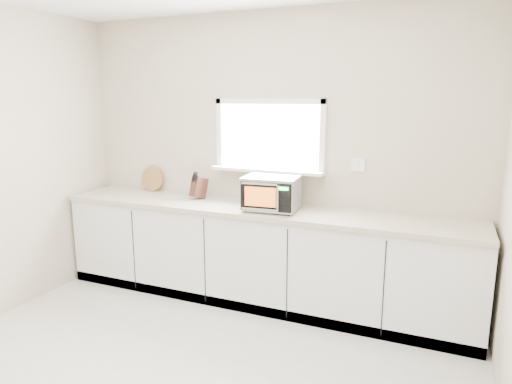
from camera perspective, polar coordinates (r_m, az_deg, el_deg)
The scene contains 7 objects.
back_wall at distance 4.40m, azimuth 1.72°, elevation 4.59°, with size 4.00×0.17×2.70m.
cabinets at distance 4.34m, azimuth 0.19°, elevation -8.04°, with size 3.92×0.60×0.88m, color silver.
countertop at distance 4.20m, azimuth 0.14°, elevation -2.16°, with size 3.92×0.64×0.04m, color #B9B099.
microwave at distance 4.06m, azimuth 1.95°, elevation -0.08°, with size 0.50×0.41×0.30m.
knife_block at distance 4.56m, azimuth -7.18°, elevation 0.62°, with size 0.15×0.21×0.28m.
cutting_board at distance 5.03m, azimuth -12.84°, elevation 1.64°, with size 0.27×0.27×0.02m, color #AE7F43.
coffee_grinder at distance 4.10m, azimuth 4.46°, elevation -0.77°, with size 0.12×0.12×0.21m.
Camera 1 is at (1.59, -2.06, 1.90)m, focal length 32.00 mm.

